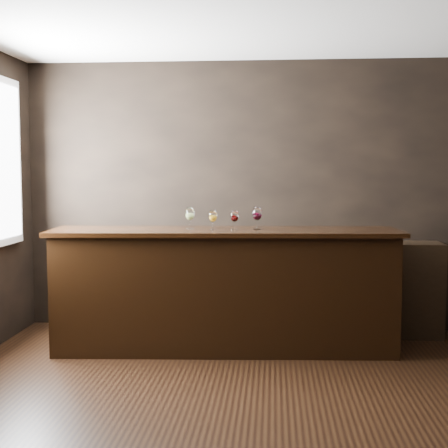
# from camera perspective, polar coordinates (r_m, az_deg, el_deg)

# --- Properties ---
(ground) EXTENTS (5.00, 5.00, 0.00)m
(ground) POSITION_cam_1_polar(r_m,az_deg,el_deg) (4.60, 3.03, -16.31)
(ground) COLOR black
(ground) RESTS_ON ground
(room_shell) EXTENTS (5.02, 4.52, 2.81)m
(room_shell) POSITION_cam_1_polar(r_m,az_deg,el_deg) (4.42, 0.13, 6.80)
(room_shell) COLOR black
(room_shell) RESTS_ON ground
(bar_counter) EXTENTS (3.13, 0.86, 1.08)m
(bar_counter) POSITION_cam_1_polar(r_m,az_deg,el_deg) (5.81, 0.06, -6.23)
(bar_counter) COLOR black
(bar_counter) RESTS_ON ground
(bar_top) EXTENTS (3.24, 0.94, 0.04)m
(bar_top) POSITION_cam_1_polar(r_m,az_deg,el_deg) (5.73, 0.06, -0.70)
(bar_top) COLOR black
(bar_top) RESTS_ON bar_counter
(back_bar_shelf) EXTENTS (2.63, 0.40, 0.95)m
(back_bar_shelf) POSITION_cam_1_polar(r_m,az_deg,el_deg) (6.44, 7.79, -5.80)
(back_bar_shelf) COLOR black
(back_bar_shelf) RESTS_ON ground
(glass_white) EXTENTS (0.09, 0.09, 0.20)m
(glass_white) POSITION_cam_1_polar(r_m,az_deg,el_deg) (5.77, -3.14, 0.89)
(glass_white) COLOR white
(glass_white) RESTS_ON bar_top
(glass_amber) EXTENTS (0.08, 0.08, 0.18)m
(glass_amber) POSITION_cam_1_polar(r_m,az_deg,el_deg) (5.70, -1.03, 0.69)
(glass_amber) COLOR white
(glass_amber) RESTS_ON bar_top
(glass_red_a) EXTENTS (0.07, 0.07, 0.17)m
(glass_red_a) POSITION_cam_1_polar(r_m,az_deg,el_deg) (5.72, 0.97, 0.67)
(glass_red_a) COLOR white
(glass_red_a) RESTS_ON bar_top
(glass_red_b) EXTENTS (0.09, 0.09, 0.21)m
(glass_red_b) POSITION_cam_1_polar(r_m,az_deg,el_deg) (5.73, 3.06, 0.91)
(glass_red_b) COLOR white
(glass_red_b) RESTS_ON bar_top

